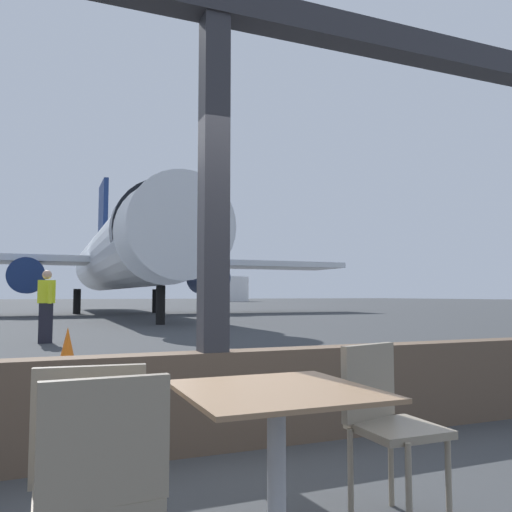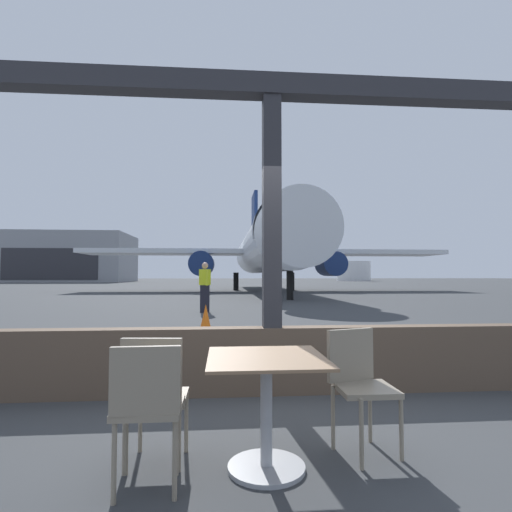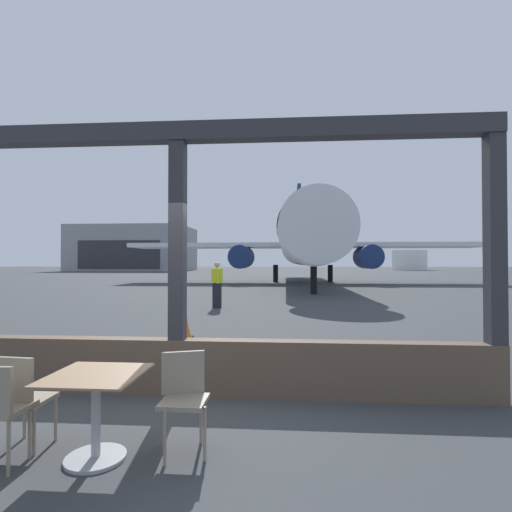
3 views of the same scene
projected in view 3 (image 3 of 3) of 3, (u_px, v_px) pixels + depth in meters
ground_plane at (273, 277)px, 44.97m from camera, size 220.00×220.00×0.00m
window_frame at (177, 301)px, 5.11m from camera, size 8.21×0.24×3.56m
dining_table at (96, 409)px, 3.42m from camera, size 0.79×0.79×0.75m
cafe_chair_window_left at (20, 394)px, 3.55m from camera, size 0.42×0.42×0.88m
cafe_chair_aisle_left at (184, 391)px, 3.60m from camera, size 0.48×0.48×0.88m
airplane at (304, 241)px, 32.15m from camera, size 29.42×29.51×10.43m
ground_crew_worker at (217, 284)px, 14.77m from camera, size 0.40×0.55×1.74m
traffic_cone at (184, 323)px, 8.87m from camera, size 0.36×0.36×0.71m
distant_hangar at (135, 249)px, 82.41m from camera, size 23.13×16.11×9.18m
fuel_storage_tank at (409, 260)px, 87.56m from camera, size 7.62×7.62×4.41m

